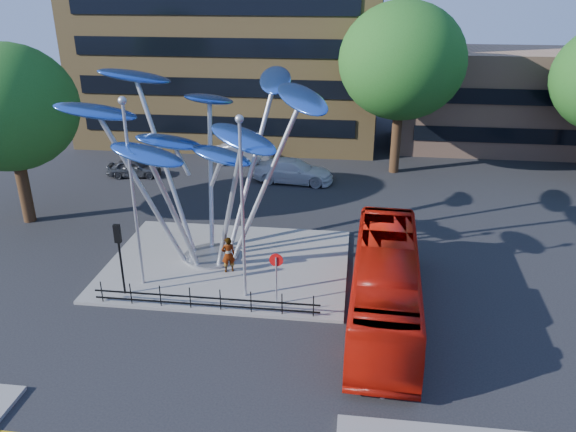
# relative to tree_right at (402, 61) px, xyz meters

# --- Properties ---
(ground) EXTENTS (120.00, 120.00, 0.00)m
(ground) POSITION_rel_tree_right_xyz_m (-8.00, -22.00, -8.04)
(ground) COLOR black
(ground) RESTS_ON ground
(traffic_island) EXTENTS (12.00, 9.00, 0.15)m
(traffic_island) POSITION_rel_tree_right_xyz_m (-9.00, -16.00, -7.96)
(traffic_island) COLOR slate
(traffic_island) RESTS_ON ground
(low_building_near) EXTENTS (15.00, 8.00, 8.00)m
(low_building_near) POSITION_rel_tree_right_xyz_m (8.00, 8.00, -4.04)
(low_building_near) COLOR tan
(low_building_near) RESTS_ON ground
(tree_right) EXTENTS (8.80, 8.80, 12.11)m
(tree_right) POSITION_rel_tree_right_xyz_m (0.00, 0.00, 0.00)
(tree_right) COLOR black
(tree_right) RESTS_ON ground
(tree_left) EXTENTS (7.60, 7.60, 10.32)m
(tree_left) POSITION_rel_tree_right_xyz_m (-22.00, -12.00, -1.24)
(tree_left) COLOR black
(tree_left) RESTS_ON ground
(leaf_sculpture) EXTENTS (12.72, 9.54, 9.51)m
(leaf_sculpture) POSITION_rel_tree_right_xyz_m (-10.07, -15.32, -1.16)
(leaf_sculpture) COLOR #9EA0A5
(leaf_sculpture) RESTS_ON traffic_island
(street_lamp_left) EXTENTS (0.36, 0.36, 8.80)m
(street_lamp_left) POSITION_rel_tree_right_xyz_m (-12.50, -18.50, -2.68)
(street_lamp_left) COLOR #9EA0A5
(street_lamp_left) RESTS_ON traffic_island
(street_lamp_right) EXTENTS (0.36, 0.36, 8.30)m
(street_lamp_right) POSITION_rel_tree_right_xyz_m (-7.50, -19.00, -2.94)
(street_lamp_right) COLOR #9EA0A5
(street_lamp_right) RESTS_ON traffic_island
(traffic_light_island) EXTENTS (0.28, 0.18, 3.42)m
(traffic_light_island) POSITION_rel_tree_right_xyz_m (-13.00, -19.50, -5.42)
(traffic_light_island) COLOR black
(traffic_light_island) RESTS_ON traffic_island
(no_entry_sign_island) EXTENTS (0.60, 0.10, 2.45)m
(no_entry_sign_island) POSITION_rel_tree_right_xyz_m (-6.00, -19.48, -6.22)
(no_entry_sign_island) COLOR #9EA0A5
(no_entry_sign_island) RESTS_ON traffic_island
(pedestrian_railing_front) EXTENTS (10.00, 0.06, 1.00)m
(pedestrian_railing_front) POSITION_rel_tree_right_xyz_m (-9.00, -20.30, -7.48)
(pedestrian_railing_front) COLOR black
(pedestrian_railing_front) RESTS_ON traffic_island
(red_bus) EXTENTS (3.10, 11.36, 3.13)m
(red_bus) POSITION_rel_tree_right_xyz_m (-1.34, -19.64, -6.47)
(red_bus) COLOR #AA1207
(red_bus) RESTS_ON ground
(pedestrian) EXTENTS (0.79, 0.67, 1.84)m
(pedestrian) POSITION_rel_tree_right_xyz_m (-8.74, -16.89, -6.97)
(pedestrian) COLOR gray
(pedestrian) RESTS_ON traffic_island
(parked_car_left) EXTENTS (3.98, 2.01, 1.30)m
(parked_car_left) POSITION_rel_tree_right_xyz_m (-18.80, -3.48, -7.39)
(parked_car_left) COLOR #3C3E43
(parked_car_left) RESTS_ON ground
(parked_car_mid) EXTENTS (4.90, 1.86, 1.59)m
(parked_car_mid) POSITION_rel_tree_right_xyz_m (-11.68, 0.49, -7.24)
(parked_car_mid) COLOR #A1A3A8
(parked_car_mid) RESTS_ON ground
(parked_car_right) EXTENTS (5.79, 2.73, 1.63)m
(parked_car_right) POSITION_rel_tree_right_xyz_m (-7.18, -3.17, -7.22)
(parked_car_right) COLOR silver
(parked_car_right) RESTS_ON ground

